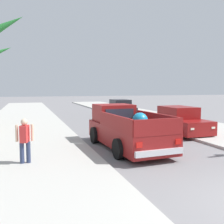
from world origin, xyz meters
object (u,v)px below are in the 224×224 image
object	(u,v)px
car_right_near	(178,121)
car_left_near	(120,108)
pickup_truck	(125,130)
pedestrian	(25,139)

from	to	relation	value
car_right_near	car_left_near	bearing A→B (deg)	89.75
pickup_truck	car_right_near	xyz separation A→B (m)	(4.15, 2.25, -0.07)
car_right_near	pedestrian	xyz separation A→B (m)	(-8.28, -3.77, 0.20)
pickup_truck	car_right_near	distance (m)	4.73
car_right_near	pedestrian	bearing A→B (deg)	-155.52
pedestrian	car_right_near	bearing A→B (deg)	24.48
car_right_near	pedestrian	world-z (taller)	pedestrian
car_right_near	pedestrian	size ratio (longest dim) A/B	2.68
pickup_truck	car_left_near	bearing A→B (deg)	70.51
car_left_near	car_right_near	xyz separation A→B (m)	(-0.04, -9.61, 0.00)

